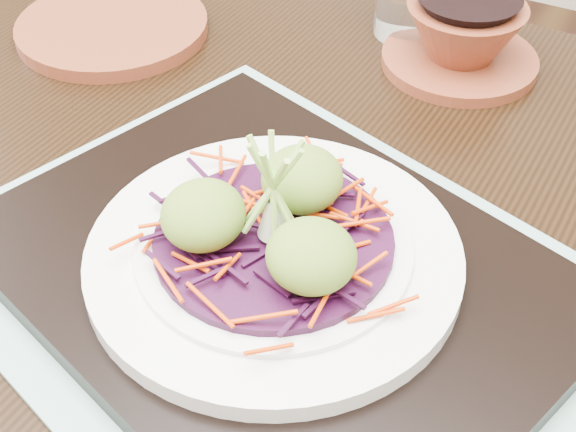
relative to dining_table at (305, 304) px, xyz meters
The scene contains 10 objects.
dining_table is the anchor object (origin of this frame).
placemat 0.12m from the dining_table, 81.56° to the right, with size 0.45×0.35×0.00m, color #7EA38F.
serving_tray 0.13m from the dining_table, 81.56° to the right, with size 0.39×0.30×0.02m, color black.
white_plate 0.14m from the dining_table, 81.56° to the right, with size 0.26×0.26×0.02m.
cabbage_bed 0.16m from the dining_table, 81.56° to the right, with size 0.16×0.16×0.01m, color #330A2A.
carrot_julienne 0.16m from the dining_table, 81.56° to the right, with size 0.20×0.20×0.01m, color #CC3603, non-canonical shape.
guacamole_scoops 0.18m from the dining_table, 81.64° to the right, with size 0.14×0.12×0.04m.
scallion_garnish 0.19m from the dining_table, 81.56° to the right, with size 0.06×0.06×0.09m, color #99CB51, non-canonical shape.
terracotta_side_plate 0.36m from the dining_table, 152.54° to the left, with size 0.20×0.20×0.01m, color maroon.
terracotta_bowl_set 0.30m from the dining_table, 84.47° to the left, with size 0.18×0.18×0.06m.
Camera 1 is at (0.19, -0.32, 1.14)m, focal length 50.00 mm.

